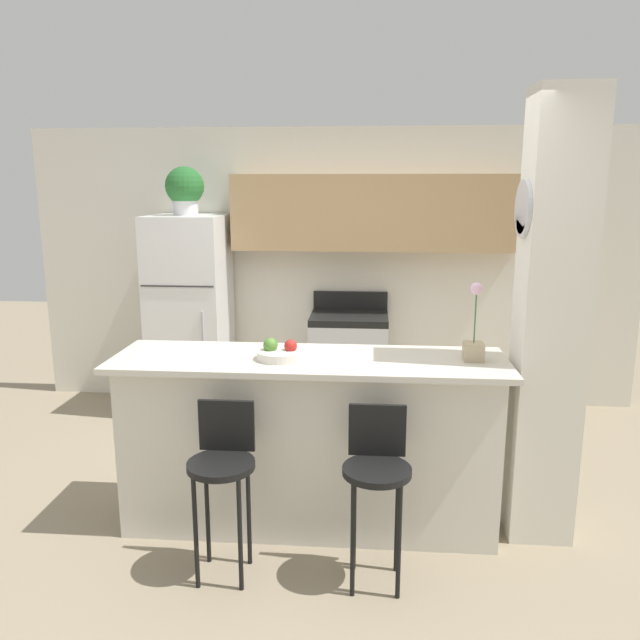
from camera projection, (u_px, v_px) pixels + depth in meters
ground_plane at (310, 522)px, 3.86m from camera, size 14.00×14.00×0.00m
wall_back at (349, 247)px, 5.69m from camera, size 5.60×0.38×2.55m
pillar_right at (550, 323)px, 3.49m from camera, size 0.38×0.32×2.55m
counter_bar at (309, 441)px, 3.74m from camera, size 2.30×0.66×1.05m
refrigerator at (190, 315)px, 5.61m from camera, size 0.65×0.71×1.78m
stove_range at (349, 363)px, 5.65m from camera, size 0.69×0.60×1.07m
bar_stool_left at (223, 465)px, 3.24m from camera, size 0.35×0.35×0.93m
bar_stool_right at (377, 471)px, 3.18m from camera, size 0.35×0.35×0.93m
potted_plant_on_fridge at (185, 189)px, 5.38m from camera, size 0.33×0.33×0.41m
orchid_vase at (474, 339)px, 3.55m from camera, size 0.11×0.11×0.45m
fruit_bowl at (280, 353)px, 3.60m from camera, size 0.27×0.27×0.12m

